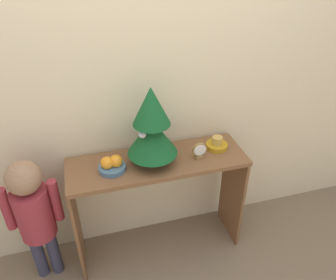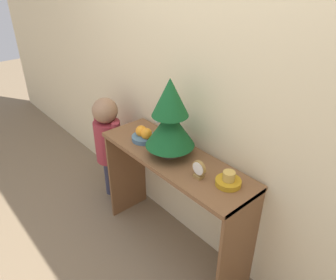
{
  "view_description": "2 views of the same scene",
  "coord_description": "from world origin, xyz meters",
  "px_view_note": "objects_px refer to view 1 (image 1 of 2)",
  "views": [
    {
      "loc": [
        -0.4,
        -1.48,
        2.07
      ],
      "look_at": [
        0.06,
        0.15,
        0.98
      ],
      "focal_mm": 35.0,
      "sensor_mm": 36.0,
      "label": 1
    },
    {
      "loc": [
        1.33,
        -1.01,
        1.95
      ],
      "look_at": [
        -0.02,
        0.16,
        0.93
      ],
      "focal_mm": 35.0,
      "sensor_mm": 36.0,
      "label": 2
    }
  ],
  "objects_px": {
    "mini_tree": "(152,127)",
    "child_figure": "(33,210)",
    "fruit_bowl": "(112,165)",
    "singing_bowl": "(217,144)",
    "desk_clock": "(200,151)"
  },
  "relations": [
    {
      "from": "singing_bowl",
      "to": "child_figure",
      "type": "distance_m",
      "value": 1.26
    },
    {
      "from": "mini_tree",
      "to": "fruit_bowl",
      "type": "bearing_deg",
      "value": -177.04
    },
    {
      "from": "mini_tree",
      "to": "child_figure",
      "type": "distance_m",
      "value": 0.9
    },
    {
      "from": "fruit_bowl",
      "to": "desk_clock",
      "type": "distance_m",
      "value": 0.57
    },
    {
      "from": "mini_tree",
      "to": "child_figure",
      "type": "bearing_deg",
      "value": -178.78
    },
    {
      "from": "mini_tree",
      "to": "singing_bowl",
      "type": "distance_m",
      "value": 0.52
    },
    {
      "from": "singing_bowl",
      "to": "mini_tree",
      "type": "bearing_deg",
      "value": -175.28
    },
    {
      "from": "fruit_bowl",
      "to": "desk_clock",
      "type": "bearing_deg",
      "value": -2.86
    },
    {
      "from": "fruit_bowl",
      "to": "mini_tree",
      "type": "bearing_deg",
      "value": 2.96
    },
    {
      "from": "fruit_bowl",
      "to": "singing_bowl",
      "type": "relative_size",
      "value": 1.15
    },
    {
      "from": "fruit_bowl",
      "to": "child_figure",
      "type": "height_order",
      "value": "child_figure"
    },
    {
      "from": "mini_tree",
      "to": "fruit_bowl",
      "type": "height_order",
      "value": "mini_tree"
    },
    {
      "from": "fruit_bowl",
      "to": "singing_bowl",
      "type": "distance_m",
      "value": 0.72
    },
    {
      "from": "singing_bowl",
      "to": "desk_clock",
      "type": "relative_size",
      "value": 1.29
    },
    {
      "from": "child_figure",
      "to": "fruit_bowl",
      "type": "bearing_deg",
      "value": 0.32
    }
  ]
}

